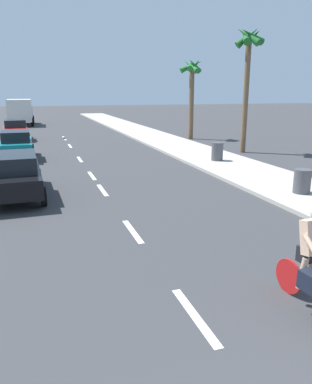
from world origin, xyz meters
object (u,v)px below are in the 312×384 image
parked_car_teal (17,144)px  palm_tree_far (192,79)px  cyclist (312,264)px  palm_tree_mid (248,55)px  parked_car_red (15,129)px  trash_bin_near (302,181)px  parked_car_black (12,174)px  trash_bin_far (217,151)px  delivery_truck (20,111)px

parked_car_teal → palm_tree_far: (12.73, 5.51, 3.74)m
cyclist → palm_tree_mid: 18.25m
parked_car_red → trash_bin_near: size_ratio=4.86×
parked_car_black → palm_tree_mid: (13.04, 6.51, 4.83)m
cyclist → trash_bin_far: size_ratio=1.94×
trash_bin_near → cyclist: bearing=-127.4°
parked_car_teal → delivery_truck: delivery_truck is taller
parked_car_teal → delivery_truck: bearing=90.0°
cyclist → parked_car_black: bearing=-64.8°
parked_car_black → palm_tree_far: 19.04m
delivery_truck → trash_bin_near: bearing=-72.1°
parked_car_teal → trash_bin_far: bearing=-24.7°
palm_tree_mid → palm_tree_far: (-0.41, 7.24, -1.10)m
cyclist → parked_car_black: size_ratio=0.40×
cyclist → parked_car_red: cyclist is taller
parked_car_red → palm_tree_mid: palm_tree_mid is taller
parked_car_black → palm_tree_mid: palm_tree_mid is taller
parked_car_black → trash_bin_near: bearing=-19.1°
parked_car_teal → palm_tree_mid: (13.14, -1.73, 4.84)m
delivery_truck → trash_bin_far: (10.22, -27.09, -0.89)m
palm_tree_mid → parked_car_teal: bearing=172.5°
trash_bin_near → parked_car_black: bearing=162.4°
cyclist → parked_car_red: size_ratio=0.44×
cyclist → parked_car_red: (-5.58, 26.43, 0.01)m
palm_tree_far → parked_car_black: bearing=-132.6°
palm_tree_mid → trash_bin_near: bearing=-108.6°
parked_car_black → parked_car_teal: 8.24m
parked_car_black → delivery_truck: (-0.31, 30.84, 0.66)m
delivery_truck → palm_tree_mid: (13.35, -24.33, 4.17)m
parked_car_black → trash_bin_far: bearing=19.3°
trash_bin_near → parked_car_teal: bearing=131.1°
palm_tree_mid → parked_car_black: bearing=-153.5°
cyclist → palm_tree_mid: size_ratio=0.25×
parked_car_teal → palm_tree_far: 14.37m
parked_car_teal → trash_bin_near: size_ratio=4.58×
palm_tree_far → palm_tree_mid: bearing=-86.8°
cyclist → palm_tree_mid: (7.90, 15.72, 4.85)m
parked_car_red → delivery_truck: (0.14, 13.62, 0.67)m
trash_bin_near → trash_bin_far: bearing=89.0°
parked_car_teal → trash_bin_far: size_ratio=4.17×
palm_tree_far → trash_bin_far: 11.10m
parked_car_teal → palm_tree_far: bearing=22.8°
parked_car_teal → trash_bin_far: (10.01, -4.49, -0.23)m
parked_car_teal → cyclist: bearing=-73.8°
delivery_truck → cyclist: bearing=-80.9°
palm_tree_mid → trash_bin_near: size_ratio=8.63×
trash_bin_far → palm_tree_mid: bearing=41.4°
parked_car_teal → palm_tree_mid: size_ratio=0.53×
parked_car_black → delivery_truck: size_ratio=0.72×
parked_car_black → cyclist: bearing=-62.3°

